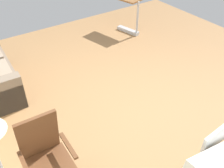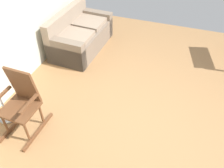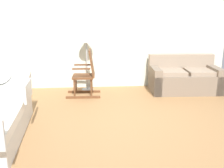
{
  "view_description": "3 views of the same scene",
  "coord_description": "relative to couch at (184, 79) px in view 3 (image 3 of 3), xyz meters",
  "views": [
    {
      "loc": [
        -2.47,
        2.31,
        2.82
      ],
      "look_at": [
        -0.21,
        0.75,
        0.75
      ],
      "focal_mm": 41.79,
      "sensor_mm": 36.0,
      "label": 1
    },
    {
      "loc": [
        -2.47,
        -0.13,
        3.01
      ],
      "look_at": [
        -0.15,
        0.68,
        0.82
      ],
      "focal_mm": 37.98,
      "sensor_mm": 36.0,
      "label": 2
    },
    {
      "loc": [
        -0.52,
        -3.75,
        1.8
      ],
      "look_at": [
        -0.18,
        0.51,
        0.64
      ],
      "focal_mm": 41.2,
      "sensor_mm": 36.0,
      "label": 3
    }
  ],
  "objects": [
    {
      "name": "ground_plane",
      "position": [
        -1.68,
        -2.07,
        -0.31
      ],
      "size": [
        6.94,
        6.94,
        0.0
      ],
      "primitive_type": "plane",
      "color": "#9E7247"
    },
    {
      "name": "back_wall",
      "position": [
        -1.68,
        0.59,
        1.04
      ],
      "size": [
        5.75,
        0.1,
        2.7
      ],
      "primitive_type": "cube",
      "color": "silver",
      "rests_on": "ground"
    },
    {
      "name": "couch",
      "position": [
        0.0,
        0.0,
        0.0
      ],
      "size": [
        1.64,
        0.92,
        0.85
      ],
      "color": "#7D6C5C",
      "rests_on": "ground"
    },
    {
      "name": "rocking_chair",
      "position": [
        -2.32,
        -0.16,
        0.2
      ],
      "size": [
        0.78,
        0.52,
        1.05
      ],
      "color": "brown",
      "rests_on": "ground"
    },
    {
      "name": "floor_lamp",
      "position": [
        -2.31,
        0.26,
        0.92
      ],
      "size": [
        0.34,
        0.34,
        1.48
      ],
      "color": "#B2B5BA",
      "rests_on": "ground"
    }
  ]
}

